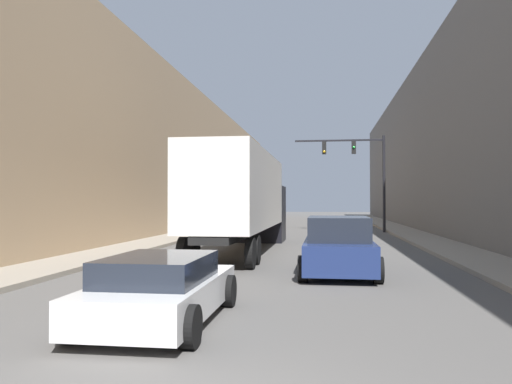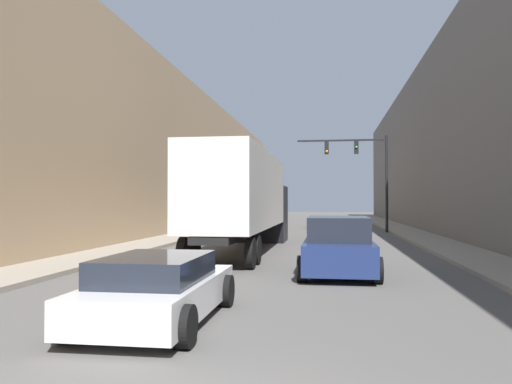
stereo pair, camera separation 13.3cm
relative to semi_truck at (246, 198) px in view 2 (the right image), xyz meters
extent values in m
cube|color=gray|center=(8.80, 13.29, -2.21)|extent=(2.30, 80.00, 0.15)
cube|color=gray|center=(-5.12, 13.29, -2.21)|extent=(2.30, 80.00, 0.15)
cube|color=#66605B|center=(12.95, 13.29, 3.78)|extent=(6.00, 80.00, 12.12)
cube|color=tan|center=(-9.27, 13.29, 3.13)|extent=(6.00, 80.00, 10.83)
cube|color=silver|center=(0.00, -1.32, 0.29)|extent=(2.47, 10.88, 2.95)
cube|color=black|center=(0.00, -1.32, -1.33)|extent=(1.24, 10.88, 0.24)
cube|color=black|center=(0.00, 5.51, -0.81)|extent=(2.47, 2.77, 2.95)
cylinder|color=black|center=(-1.09, -5.56, -1.78)|extent=(0.25, 1.00, 1.00)
cylinder|color=black|center=(1.09, -5.56, -1.78)|extent=(0.25, 1.00, 1.00)
cylinder|color=black|center=(-1.09, -4.36, -1.78)|extent=(0.25, 1.00, 1.00)
cylinder|color=black|center=(1.09, -4.36, -1.78)|extent=(0.25, 1.00, 1.00)
cylinder|color=black|center=(-1.09, 5.51, -1.78)|extent=(0.25, 1.00, 1.00)
cylinder|color=black|center=(1.09, 5.51, -1.78)|extent=(0.25, 1.00, 1.00)
cube|color=silver|center=(0.55, -12.56, -1.82)|extent=(1.82, 4.22, 0.58)
cube|color=#1E232D|center=(0.55, -12.77, -1.31)|extent=(1.60, 2.32, 0.44)
cylinder|color=black|center=(-0.36, -11.14, -1.96)|extent=(0.25, 0.64, 0.64)
cylinder|color=black|center=(1.46, -11.14, -1.96)|extent=(0.25, 0.64, 0.64)
cylinder|color=black|center=(-0.36, -14.07, -1.96)|extent=(0.25, 0.64, 0.64)
cylinder|color=black|center=(1.46, -14.07, -1.96)|extent=(0.25, 0.64, 0.64)
cube|color=navy|center=(3.80, -6.10, -1.69)|extent=(1.95, 4.68, 0.80)
cube|color=#1E232D|center=(3.80, -6.34, -0.94)|extent=(1.72, 2.57, 0.69)
cylinder|color=black|center=(2.83, -4.46, -1.93)|extent=(0.25, 0.70, 0.70)
cylinder|color=black|center=(4.78, -4.46, -1.93)|extent=(0.25, 0.70, 0.70)
cylinder|color=black|center=(2.83, -7.84, -1.93)|extent=(0.25, 0.70, 0.70)
cylinder|color=black|center=(4.78, -7.84, -1.93)|extent=(0.25, 0.70, 0.70)
cylinder|color=black|center=(7.50, 14.48, 1.09)|extent=(0.20, 0.20, 6.75)
cube|color=black|center=(4.40, 14.48, 4.17)|extent=(6.19, 0.12, 0.12)
cube|color=black|center=(5.44, 14.48, 3.66)|extent=(0.30, 0.24, 0.90)
sphere|color=green|center=(5.44, 14.34, 3.66)|extent=(0.18, 0.18, 0.18)
cube|color=black|center=(3.37, 14.48, 3.66)|extent=(0.30, 0.24, 0.90)
sphere|color=gold|center=(3.37, 14.34, 3.38)|extent=(0.18, 0.18, 0.18)
camera|label=1|loc=(3.41, -21.11, -0.15)|focal=35.00mm
camera|label=2|loc=(3.55, -21.10, -0.15)|focal=35.00mm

